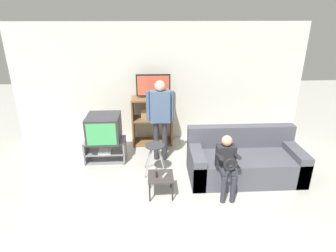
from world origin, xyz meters
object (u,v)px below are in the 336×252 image
Objects in this scene: folding_stool at (155,150)px; person_seated_child at (227,161)px; tv_stand at (106,150)px; media_shelf at (152,120)px; remote_control_black at (157,175)px; television_main at (104,128)px; snack_table at (161,178)px; remote_control_white at (165,175)px; person_standing_adult at (160,113)px; couch at (244,161)px; television_flat at (153,87)px.

person_seated_child is (1.12, -0.72, 0.14)m from folding_stool.
media_shelf is (0.94, 0.76, 0.33)m from tv_stand.
folding_stool is 0.57× the size of person_seated_child.
television_main is at bearing 127.93° from remote_control_black.
media_shelf is at bearing 119.84° from person_seated_child.
television_main is at bearing 150.85° from folding_stool.
snack_table is 0.08m from remote_control_white.
person_seated_child reaches higher than folding_stool.
person_seated_child is at bearing -51.25° from person_standing_adult.
couch is 1.78m from person_standing_adult.
snack_table is at bearing -87.52° from television_flat.
television_main is 4.37× the size of remote_control_white.
person_standing_adult is 1.60× the size of person_seated_child.
television_main is 2.70m from couch.
tv_stand is 0.49× the size of person_standing_adult.
folding_stool is at bearing -29.15° from television_main.
tv_stand is 1.57m from remote_control_black.
television_main is at bearing 163.95° from couch.
folding_stool is at bearing 96.72° from snack_table.
remote_control_black is 1.34m from person_standing_adult.
folding_stool is at bearing 130.59° from remote_control_white.
tv_stand is at bearing 161.13° from remote_control_white.
remote_control_white is at bearing -14.82° from remote_control_black.
person_seated_child is (1.04, -0.04, 0.30)m from snack_table.
couch is at bearing -16.05° from television_main.
tv_stand is 2.68m from couch.
snack_table is 0.25× the size of person_standing_adult.
remote_control_black is 1.13m from person_seated_child.
television_flat is at bearing 136.72° from couch.
tv_stand is at bearing -141.02° from media_shelf.
person_standing_adult reaches higher than remote_control_white.
person_standing_adult reaches higher than tv_stand.
remote_control_white is at bearing 177.67° from person_seated_child.
remote_control_black is 0.09× the size of person_standing_adult.
media_shelf is 2.34m from person_seated_child.
person_standing_adult is at bearing 77.79° from folding_stool.
person_standing_adult is at bearing -78.36° from media_shelf.
snack_table is at bearing -49.14° from television_main.
person_standing_adult reaches higher than television_main.
tv_stand is 5.50× the size of remote_control_black.
television_main is 1.21m from media_shelf.
remote_control_white is (1.13, -1.23, 0.14)m from tv_stand.
tv_stand is 0.75× the size of media_shelf.
folding_stool is 0.66m from remote_control_black.
television_flat reaches higher than person_seated_child.
remote_control_black is (1.00, -1.20, -0.33)m from television_main.
snack_table is at bearing -24.43° from remote_control_black.
person_seated_child is (-0.47, -0.53, 0.31)m from couch.
person_standing_adult is at bearing 83.50° from remote_control_black.
television_main is 1.66m from snack_table.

